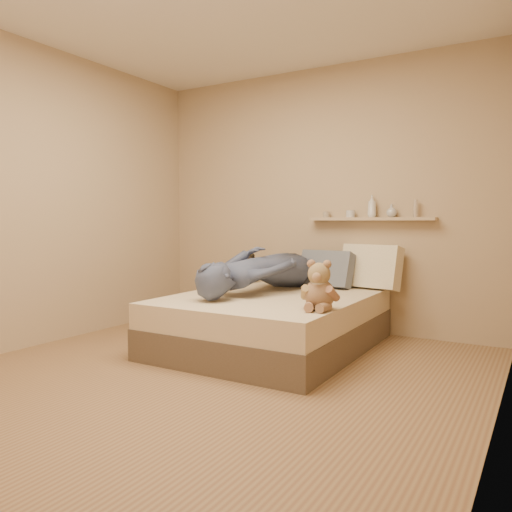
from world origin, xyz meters
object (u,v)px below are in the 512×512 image
Objects in this scene: dark_plush at (250,270)px; pillow_grey at (326,270)px; pillow_cream at (371,267)px; teddy_bear at (319,289)px; person at (266,269)px; game_console at (213,283)px; wall_shelf at (370,219)px; bed at (273,321)px.

pillow_grey reaches higher than dark_plush.
pillow_grey is at bearing -160.22° from pillow_cream.
person is (-0.79, 0.63, 0.05)m from teddy_bear.
dark_plush is at bearing 107.12° from game_console.
wall_shelf is (0.82, 1.41, 0.51)m from game_console.
dark_plush reaches higher than bed.
bed is 5.28× the size of teddy_bear.
person is at bearing 133.85° from bed.
pillow_grey is at bearing -147.79° from wall_shelf.
game_console is at bearing -120.12° from wall_shelf.
dark_plush is at bearing -39.20° from person.
person reaches higher than dark_plush.
bed is 1.38m from wall_shelf.
dark_plush is 0.60× the size of pillow_grey.
person is (-0.16, 0.17, 0.43)m from bed.
teddy_bear is at bearing -86.85° from wall_shelf.
dark_plush is (-0.63, 0.67, 0.36)m from bed.
person is at bearing 81.24° from game_console.
pillow_grey is (0.47, 1.19, 0.03)m from game_console.
bed is 0.82m from pillow_grey.
dark_plush is (-0.36, 1.17, -0.01)m from game_console.
dark_plush is 0.25× the size of wall_shelf.
bed is 6.30× the size of dark_plush.
bed is 0.86m from teddy_bear.
dark_plush is 1.23m from pillow_cream.
pillow_cream is 1.10× the size of pillow_grey.
dark_plush is 1.31m from wall_shelf.
pillow_cream is at bearing 91.49° from teddy_bear.
dark_plush is at bearing 137.92° from teddy_bear.
pillow_cream is (-0.03, 1.29, 0.05)m from teddy_bear.
dark_plush is at bearing 133.16° from bed.
game_console is 0.34× the size of pillow_grey.
dark_plush is (-1.25, 1.13, -0.02)m from teddy_bear.
game_console is 1.22m from dark_plush.
dark_plush is at bearing -168.53° from wall_shelf.
wall_shelf reaches higher than dark_plush.
pillow_grey is 0.63m from wall_shelf.
bed is at bearing -46.84° from dark_plush.
teddy_bear is at bearing -69.83° from pillow_grey.
game_console is at bearing -72.88° from dark_plush.
person is at bearing -134.06° from wall_shelf.
bed is 1.10m from pillow_cream.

